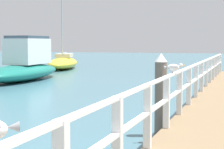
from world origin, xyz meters
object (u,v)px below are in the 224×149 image
(seagull_background, at_px, (174,67))
(boat_2, at_px, (24,65))
(boat_0, at_px, (63,62))
(dock_piling_far, at_px, (161,94))

(seagull_background, xyz_separation_m, boat_2, (-10.68, 11.46, -0.80))
(boat_2, bearing_deg, boat_0, 99.37)
(dock_piling_far, relative_size, boat_2, 0.25)
(seagull_background, relative_size, boat_2, 0.06)
(dock_piling_far, distance_m, seagull_background, 0.95)
(seagull_background, bearing_deg, dock_piling_far, -174.39)
(seagull_background, height_order, boat_2, boat_2)
(boat_0, relative_size, boat_2, 1.31)
(dock_piling_far, relative_size, seagull_background, 4.44)
(dock_piling_far, height_order, boat_0, boat_0)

